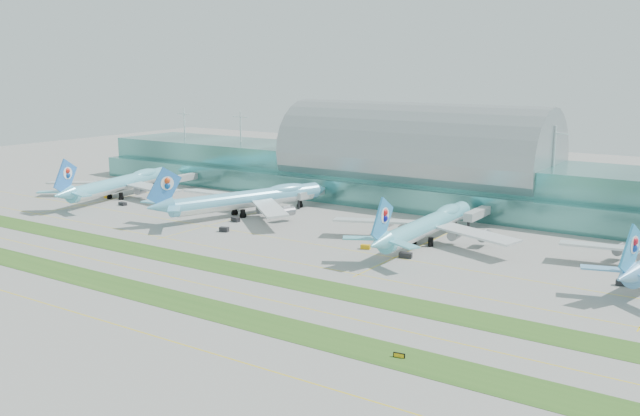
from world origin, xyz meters
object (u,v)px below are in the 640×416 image
Objects in this scene: airliner_a at (121,183)px; airliner_c at (428,224)px; terminal at (414,169)px; airliner_b at (249,198)px; taxiway_sign_east at (399,355)px.

airliner_a is 151.62m from airliner_c.
terminal is at bearing 18.40° from airliner_a.
airliner_a is 1.04× the size of airliner_c.
terminal reaches higher than airliner_c.
terminal is 4.46× the size of airliner_c.
airliner_b is at bearing -122.65° from terminal.
terminal is at bearing 76.39° from airliner_b.
airliner_a is at bearing -158.61° from airliner_b.
airliner_a is at bearing 179.13° from airliner_c.
terminal reaches higher than airliner_b.
airliner_b is 30.83× the size of taxiway_sign_east.
airliner_b is at bearing 177.59° from airliner_c.
airliner_a reaches higher than taxiway_sign_east.
taxiway_sign_east is (75.86, -156.99, -13.69)m from terminal.
airliner_b is at bearing 133.50° from taxiway_sign_east.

